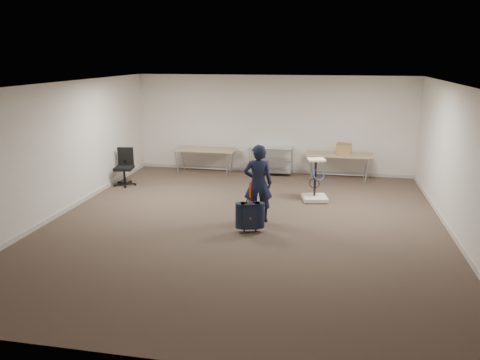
# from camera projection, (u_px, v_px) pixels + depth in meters

# --- Properties ---
(ground) EXTENTS (9.00, 9.00, 0.00)m
(ground) POSITION_uv_depth(u_px,v_px,m) (245.00, 224.00, 9.53)
(ground) COLOR #443829
(ground) RESTS_ON ground
(room_shell) EXTENTS (8.00, 9.00, 9.00)m
(room_shell) POSITION_uv_depth(u_px,v_px,m) (255.00, 202.00, 10.83)
(room_shell) COLOR white
(room_shell) RESTS_ON ground
(folding_table_left) EXTENTS (1.80, 0.75, 0.73)m
(folding_table_left) POSITION_uv_depth(u_px,v_px,m) (205.00, 151.00, 13.45)
(folding_table_left) COLOR #9C815F
(folding_table_left) RESTS_ON ground
(folding_table_right) EXTENTS (1.80, 0.75, 0.73)m
(folding_table_right) POSITION_uv_depth(u_px,v_px,m) (339.00, 156.00, 12.75)
(folding_table_right) COLOR #9C815F
(folding_table_right) RESTS_ON ground
(wire_shelf) EXTENTS (1.22, 0.47, 0.80)m
(wire_shelf) POSITION_uv_depth(u_px,v_px,m) (271.00, 160.00, 13.40)
(wire_shelf) COLOR silver
(wire_shelf) RESTS_ON ground
(person) EXTENTS (0.65, 0.50, 1.62)m
(person) POSITION_uv_depth(u_px,v_px,m) (258.00, 184.00, 9.51)
(person) COLOR black
(person) RESTS_ON ground
(suitcase) EXTENTS (0.40, 0.29, 0.99)m
(suitcase) POSITION_uv_depth(u_px,v_px,m) (250.00, 216.00, 9.03)
(suitcase) COLOR #161E33
(suitcase) RESTS_ON ground
(office_chair) EXTENTS (0.59, 0.59, 0.98)m
(office_chair) POSITION_uv_depth(u_px,v_px,m) (125.00, 174.00, 12.36)
(office_chair) COLOR black
(office_chair) RESTS_ON ground
(equipment_cart) EXTENTS (0.66, 0.66, 1.02)m
(equipment_cart) POSITION_uv_depth(u_px,v_px,m) (315.00, 190.00, 11.00)
(equipment_cart) COLOR beige
(equipment_cart) RESTS_ON ground
(cardboard_box) EXTENTS (0.42, 0.33, 0.30)m
(cardboard_box) POSITION_uv_depth(u_px,v_px,m) (344.00, 149.00, 12.68)
(cardboard_box) COLOR #8A6140
(cardboard_box) RESTS_ON folding_table_right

